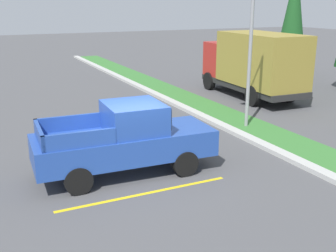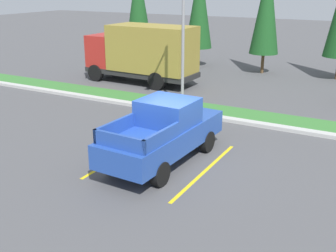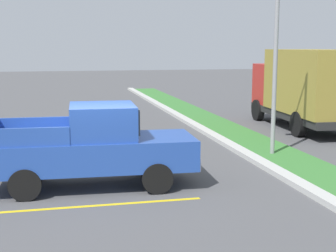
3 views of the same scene
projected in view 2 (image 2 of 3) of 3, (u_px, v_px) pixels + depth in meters
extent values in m
plane|color=#4C4C4F|center=(173.00, 161.00, 14.11)|extent=(120.00, 120.00, 0.00)
cube|color=yellow|center=(125.00, 153.00, 14.82)|extent=(0.12, 4.80, 0.01)
cube|color=yellow|center=(205.00, 171.00, 13.41)|extent=(0.12, 4.80, 0.01)
cube|color=#B2B2AD|center=(227.00, 119.00, 18.23)|extent=(56.00, 0.40, 0.15)
cube|color=#387533|center=(236.00, 114.00, 19.16)|extent=(56.00, 1.80, 0.06)
cylinder|color=black|center=(166.00, 133.00, 15.66)|extent=(0.31, 0.77, 0.76)
cylinder|color=black|center=(207.00, 141.00, 14.82)|extent=(0.31, 0.77, 0.76)
cylinder|color=black|center=(114.00, 162.00, 13.16)|extent=(0.31, 0.77, 0.76)
cylinder|color=black|center=(160.00, 174.00, 12.32)|extent=(0.31, 0.77, 0.76)
cube|color=#23479E|center=(163.00, 137.00, 13.83)|extent=(2.13, 5.28, 0.76)
cube|color=#23479E|center=(168.00, 112.00, 13.81)|extent=(1.83, 1.68, 0.84)
cube|color=#2D3842|center=(180.00, 104.00, 14.46)|extent=(1.62, 0.13, 0.63)
cube|color=#23479E|center=(115.00, 128.00, 12.88)|extent=(0.19, 1.90, 0.44)
cube|color=#23479E|center=(162.00, 138.00, 12.05)|extent=(0.19, 1.90, 0.44)
cube|color=#23479E|center=(119.00, 142.00, 11.74)|extent=(1.80, 0.18, 0.44)
cube|color=silver|center=(199.00, 123.00, 15.97)|extent=(1.81, 0.24, 0.28)
cylinder|color=black|center=(96.00, 73.00, 25.48)|extent=(1.01, 0.34, 1.00)
cylinder|color=black|center=(118.00, 67.00, 27.27)|extent=(1.01, 0.34, 1.00)
cylinder|color=black|center=(157.00, 81.00, 23.34)|extent=(1.01, 0.34, 1.00)
cylinder|color=black|center=(176.00, 74.00, 25.12)|extent=(1.01, 0.34, 1.00)
cube|color=#262626|center=(141.00, 72.00, 25.06)|extent=(6.89, 2.57, 0.30)
cube|color=#AD231E|center=(107.00, 50.00, 25.95)|extent=(1.69, 2.36, 1.90)
cube|color=#2D3842|center=(96.00, 45.00, 26.26)|extent=(0.14, 2.10, 0.90)
cube|color=olive|center=(152.00, 48.00, 24.20)|extent=(5.09, 2.60, 2.60)
cylinder|color=gray|center=(183.00, 40.00, 19.15)|extent=(0.14, 0.14, 6.45)
cylinder|color=brown|center=(139.00, 52.00, 32.01)|extent=(0.20, 0.20, 1.33)
cone|color=#194C1E|center=(138.00, 2.00, 30.81)|extent=(1.92, 1.92, 6.06)
cylinder|color=brown|center=(198.00, 57.00, 30.08)|extent=(0.20, 0.20, 1.30)
cone|color=#194C1E|center=(199.00, 5.00, 28.90)|extent=(1.88, 1.88, 5.93)
cylinder|color=brown|center=(262.00, 63.00, 27.67)|extent=(0.20, 0.20, 1.30)
cone|color=#194C1E|center=(267.00, 7.00, 26.49)|extent=(1.88, 1.88, 5.93)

